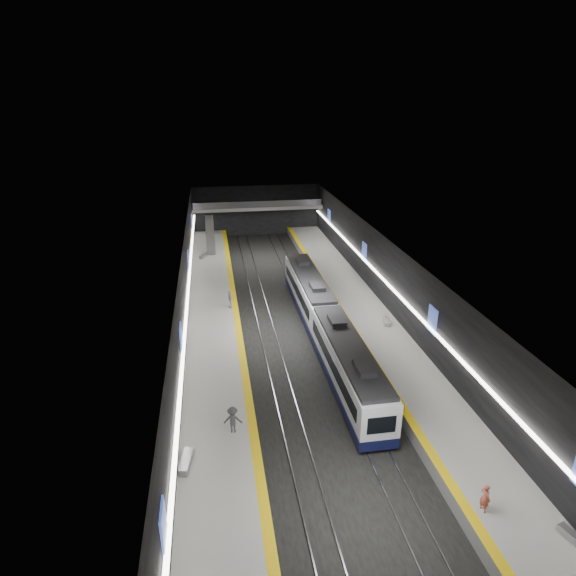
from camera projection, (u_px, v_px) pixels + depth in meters
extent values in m
plane|color=black|center=(294.00, 333.00, 46.21)|extent=(70.00, 70.00, 0.00)
cube|color=beige|center=(294.00, 254.00, 43.20)|extent=(20.00, 70.00, 0.04)
cube|color=black|center=(185.00, 302.00, 43.22)|extent=(0.04, 70.00, 8.00)
cube|color=black|center=(396.00, 289.00, 46.19)|extent=(0.04, 70.00, 8.00)
cube|color=black|center=(256.00, 211.00, 76.71)|extent=(20.00, 0.04, 8.00)
cube|color=slate|center=(215.00, 335.00, 44.91)|extent=(5.00, 70.00, 1.00)
cube|color=#B3B3AD|center=(215.00, 330.00, 44.72)|extent=(5.00, 70.00, 0.02)
cube|color=yellow|center=(238.00, 328.00, 45.04)|extent=(0.60, 70.00, 0.02)
cube|color=slate|center=(369.00, 323.00, 47.14)|extent=(5.00, 70.00, 1.00)
cube|color=#B3B3AD|center=(369.00, 319.00, 46.95)|extent=(5.00, 70.00, 0.02)
cube|color=yellow|center=(348.00, 320.00, 46.62)|extent=(0.60, 70.00, 0.02)
cube|color=gray|center=(261.00, 335.00, 45.71)|extent=(0.08, 70.00, 0.12)
cube|color=gray|center=(275.00, 334.00, 45.93)|extent=(0.08, 70.00, 0.12)
cube|color=gray|center=(312.00, 332.00, 46.46)|extent=(0.08, 70.00, 0.12)
cube|color=gray|center=(326.00, 330.00, 46.67)|extent=(0.08, 70.00, 0.12)
cube|color=#10123B|center=(347.00, 381.00, 37.28)|extent=(2.65, 15.00, 0.80)
cube|color=white|center=(348.00, 362.00, 36.66)|extent=(2.65, 15.00, 2.50)
cube|color=black|center=(349.00, 346.00, 36.13)|extent=(2.44, 14.25, 0.30)
cube|color=black|center=(348.00, 362.00, 36.64)|extent=(2.69, 13.20, 1.00)
cube|color=black|center=(382.00, 425.00, 29.80)|extent=(1.85, 0.05, 1.20)
cube|color=#10123B|center=(309.00, 303.00, 50.99)|extent=(2.65, 15.00, 0.80)
cube|color=white|center=(309.00, 289.00, 50.37)|extent=(2.65, 15.00, 2.50)
cube|color=black|center=(309.00, 276.00, 49.84)|extent=(2.44, 14.25, 0.30)
cube|color=black|center=(309.00, 288.00, 50.35)|extent=(2.69, 13.20, 1.00)
cube|color=black|center=(326.00, 320.00, 43.51)|extent=(1.85, 0.05, 1.20)
cube|color=#3E57BA|center=(164.00, 528.00, 20.19)|extent=(0.10, 1.50, 2.20)
cube|color=#3E57BA|center=(181.00, 339.00, 35.73)|extent=(0.10, 1.50, 2.20)
cube|color=#3E57BA|center=(188.00, 261.00, 52.19)|extent=(0.10, 1.50, 2.20)
cube|color=#3E57BA|center=(192.00, 223.00, 67.73)|extent=(0.10, 1.50, 2.20)
cube|color=#3E57BA|center=(432.00, 320.00, 38.68)|extent=(0.10, 1.50, 2.20)
cube|color=#3E57BA|center=(364.00, 252.00, 55.13)|extent=(0.10, 1.50, 2.20)
cube|color=#3E57BA|center=(329.00, 217.00, 70.67)|extent=(0.10, 1.50, 2.20)
cube|color=white|center=(187.00, 304.00, 43.33)|extent=(0.25, 68.60, 0.12)
cube|color=white|center=(394.00, 291.00, 46.24)|extent=(0.25, 68.60, 0.12)
cube|color=gray|center=(258.00, 207.00, 74.50)|extent=(20.00, 3.00, 0.50)
cube|color=#47474C|center=(258.00, 204.00, 72.89)|extent=(19.60, 0.08, 1.00)
cube|color=#99999E|center=(210.00, 235.00, 67.78)|extent=(1.20, 7.50, 3.92)
cube|color=#99999E|center=(186.00, 462.00, 28.40)|extent=(0.90, 2.07, 0.49)
cube|color=#99999E|center=(203.00, 256.00, 64.42)|extent=(1.14, 1.77, 0.42)
cube|color=#99999E|center=(574.00, 538.00, 23.59)|extent=(0.87, 1.69, 0.40)
cube|color=#99999E|center=(386.00, 321.00, 45.93)|extent=(0.86, 1.69, 0.40)
imported|color=#CB5E4B|center=(485.00, 498.00, 25.08)|extent=(0.54, 0.70, 1.70)
imported|color=beige|center=(230.00, 299.00, 48.97)|extent=(0.48, 1.12, 1.90)
imported|color=#44424A|center=(233.00, 420.00, 30.95)|extent=(1.29, 0.86, 1.86)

